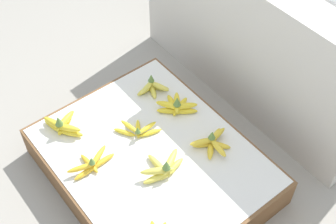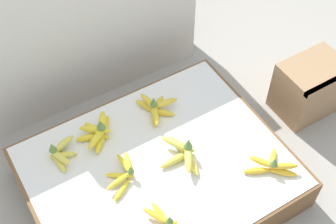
{
  "view_description": "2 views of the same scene",
  "coord_description": "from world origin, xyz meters",
  "px_view_note": "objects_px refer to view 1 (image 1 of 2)",
  "views": [
    {
      "loc": [
        1.02,
        -0.71,
        1.91
      ],
      "look_at": [
        -0.06,
        0.14,
        0.32
      ],
      "focal_mm": 50.0,
      "sensor_mm": 36.0,
      "label": 1
    },
    {
      "loc": [
        -0.49,
        -0.89,
        1.77
      ],
      "look_at": [
        0.13,
        0.13,
        0.3
      ],
      "focal_mm": 50.0,
      "sensor_mm": 36.0,
      "label": 2
    }
  ],
  "objects_px": {
    "banana_bunch_front_left": "(62,125)",
    "banana_bunch_back_midright": "(212,142)",
    "banana_bunch_front_midleft": "(92,164)",
    "banana_bunch_middle_midright": "(164,168)",
    "banana_bunch_back_left": "(153,87)",
    "banana_bunch_middle_midleft": "(138,130)",
    "banana_bunch_back_midleft": "(177,106)"
  },
  "relations": [
    {
      "from": "banana_bunch_middle_midleft",
      "to": "banana_bunch_back_midleft",
      "type": "bearing_deg",
      "value": 88.65
    },
    {
      "from": "banana_bunch_middle_midright",
      "to": "banana_bunch_back_midright",
      "type": "relative_size",
      "value": 1.14
    },
    {
      "from": "banana_bunch_middle_midleft",
      "to": "banana_bunch_middle_midright",
      "type": "height_order",
      "value": "banana_bunch_middle_midright"
    },
    {
      "from": "banana_bunch_back_midleft",
      "to": "banana_bunch_middle_midleft",
      "type": "bearing_deg",
      "value": -91.35
    },
    {
      "from": "banana_bunch_middle_midleft",
      "to": "banana_bunch_back_midright",
      "type": "bearing_deg",
      "value": 38.88
    },
    {
      "from": "banana_bunch_front_midleft",
      "to": "banana_bunch_back_midleft",
      "type": "height_order",
      "value": "banana_bunch_back_midleft"
    },
    {
      "from": "banana_bunch_middle_midleft",
      "to": "banana_bunch_middle_midright",
      "type": "bearing_deg",
      "value": -9.35
    },
    {
      "from": "banana_bunch_front_left",
      "to": "banana_bunch_middle_midright",
      "type": "distance_m",
      "value": 0.53
    },
    {
      "from": "banana_bunch_front_midleft",
      "to": "banana_bunch_back_left",
      "type": "relative_size",
      "value": 1.4
    },
    {
      "from": "banana_bunch_front_midleft",
      "to": "banana_bunch_back_midright",
      "type": "xyz_separation_m",
      "value": [
        0.24,
        0.49,
        0.0
      ]
    },
    {
      "from": "banana_bunch_front_midleft",
      "to": "banana_bunch_middle_midright",
      "type": "relative_size",
      "value": 1.01
    },
    {
      "from": "banana_bunch_front_midleft",
      "to": "banana_bunch_middle_midright",
      "type": "xyz_separation_m",
      "value": [
        0.22,
        0.23,
        0.01
      ]
    },
    {
      "from": "banana_bunch_front_midleft",
      "to": "banana_bunch_back_left",
      "type": "bearing_deg",
      "value": 112.45
    },
    {
      "from": "banana_bunch_front_left",
      "to": "banana_bunch_back_left",
      "type": "height_order",
      "value": "banana_bunch_front_left"
    },
    {
      "from": "banana_bunch_front_left",
      "to": "banana_bunch_back_midright",
      "type": "bearing_deg",
      "value": 43.97
    },
    {
      "from": "banana_bunch_middle_midleft",
      "to": "banana_bunch_back_left",
      "type": "relative_size",
      "value": 1.16
    },
    {
      "from": "banana_bunch_back_midleft",
      "to": "banana_bunch_front_left",
      "type": "bearing_deg",
      "value": -115.45
    },
    {
      "from": "banana_bunch_middle_midright",
      "to": "banana_bunch_front_left",
      "type": "bearing_deg",
      "value": -154.96
    },
    {
      "from": "banana_bunch_front_left",
      "to": "banana_bunch_front_midleft",
      "type": "distance_m",
      "value": 0.26
    },
    {
      "from": "banana_bunch_front_midleft",
      "to": "banana_bunch_middle_midright",
      "type": "distance_m",
      "value": 0.32
    },
    {
      "from": "banana_bunch_back_midright",
      "to": "banana_bunch_back_left",
      "type": "bearing_deg",
      "value": -179.65
    },
    {
      "from": "banana_bunch_middle_midright",
      "to": "banana_bunch_back_midleft",
      "type": "xyz_separation_m",
      "value": [
        -0.25,
        0.27,
        -0.0
      ]
    },
    {
      "from": "banana_bunch_front_midleft",
      "to": "banana_bunch_back_left",
      "type": "distance_m",
      "value": 0.53
    },
    {
      "from": "banana_bunch_front_midleft",
      "to": "banana_bunch_back_midright",
      "type": "relative_size",
      "value": 1.15
    },
    {
      "from": "banana_bunch_middle_midright",
      "to": "banana_bunch_back_left",
      "type": "distance_m",
      "value": 0.5
    },
    {
      "from": "banana_bunch_back_left",
      "to": "banana_bunch_back_midleft",
      "type": "distance_m",
      "value": 0.18
    },
    {
      "from": "banana_bunch_front_left",
      "to": "banana_bunch_front_midleft",
      "type": "bearing_deg",
      "value": -1.28
    },
    {
      "from": "banana_bunch_front_left",
      "to": "banana_bunch_back_midleft",
      "type": "distance_m",
      "value": 0.55
    },
    {
      "from": "banana_bunch_front_midleft",
      "to": "banana_bunch_middle_midright",
      "type": "height_order",
      "value": "banana_bunch_middle_midright"
    },
    {
      "from": "banana_bunch_front_midleft",
      "to": "banana_bunch_middle_midright",
      "type": "bearing_deg",
      "value": 46.43
    },
    {
      "from": "banana_bunch_front_left",
      "to": "banana_bunch_back_midleft",
      "type": "bearing_deg",
      "value": 64.55
    },
    {
      "from": "banana_bunch_middle_midleft",
      "to": "banana_bunch_back_left",
      "type": "bearing_deg",
      "value": 128.23
    }
  ]
}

